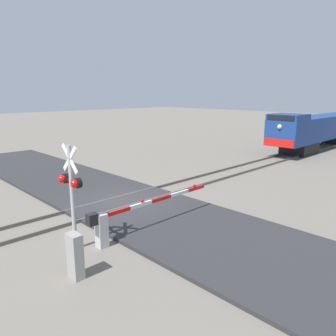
{
  "coord_description": "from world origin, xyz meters",
  "views": [
    {
      "loc": [
        12.62,
        -9.17,
        5.34
      ],
      "look_at": [
        0.83,
        2.29,
        1.57
      ],
      "focal_mm": 35.13,
      "sensor_mm": 36.0,
      "label": 1
    }
  ],
  "objects_px": {
    "crossing_signal": "(71,187)",
    "crossing_gate": "(119,219)",
    "utility_cabinet": "(75,256)",
    "locomotive": "(321,128)"
  },
  "relations": [
    {
      "from": "crossing_gate",
      "to": "locomotive",
      "type": "bearing_deg",
      "value": 97.04
    },
    {
      "from": "locomotive",
      "to": "utility_cabinet",
      "type": "height_order",
      "value": "locomotive"
    },
    {
      "from": "locomotive",
      "to": "utility_cabinet",
      "type": "xyz_separation_m",
      "value": [
        4.45,
        -29.07,
        -1.25
      ]
    },
    {
      "from": "locomotive",
      "to": "crossing_signal",
      "type": "xyz_separation_m",
      "value": [
        2.77,
        -28.19,
        0.32
      ]
    },
    {
      "from": "locomotive",
      "to": "crossing_gate",
      "type": "bearing_deg",
      "value": -82.96
    },
    {
      "from": "crossing_signal",
      "to": "utility_cabinet",
      "type": "height_order",
      "value": "crossing_signal"
    },
    {
      "from": "locomotive",
      "to": "crossing_signal",
      "type": "relative_size",
      "value": 4.76
    },
    {
      "from": "crossing_gate",
      "to": "utility_cabinet",
      "type": "distance_m",
      "value": 2.7
    },
    {
      "from": "crossing_signal",
      "to": "crossing_gate",
      "type": "distance_m",
      "value": 2.17
    },
    {
      "from": "crossing_signal",
      "to": "crossing_gate",
      "type": "relative_size",
      "value": 0.61
    }
  ]
}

